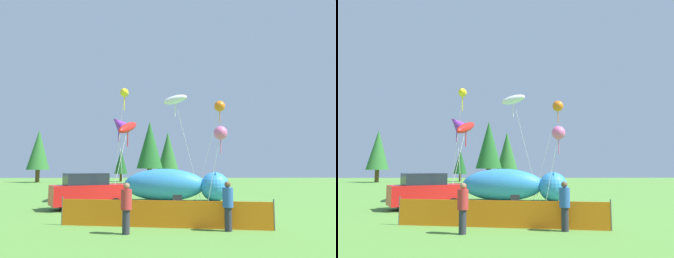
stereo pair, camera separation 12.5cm
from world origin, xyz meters
The scene contains 17 objects.
ground_plane centered at (0.00, 0.00, 0.00)m, with size 120.00×120.00×0.00m, color #548C38.
parked_car centered at (-3.38, 2.14, 1.02)m, with size 4.58×3.46×2.07m.
folding_chair centered at (1.74, 0.59, 0.55)m, with size 0.64×0.64×0.94m.
inflatable_cat centered at (1.86, 6.62, 1.06)m, with size 7.79×3.25×2.31m.
safety_fence centered at (0.95, -4.04, 0.54)m, with size 8.56×1.52×1.19m.
spectator_in_white_shirt centered at (3.42, -4.82, 1.02)m, with size 0.41×0.41×1.87m.
spectator_in_grey_shirt centered at (-0.41, -5.29, 1.00)m, with size 0.40×0.40×1.84m.
kite_yellow_hero centered at (-1.74, 5.59, 7.72)m, with size 1.38×2.86×8.29m.
kite_red_lizard centered at (-1.36, 4.63, 5.10)m, with size 1.54×3.79×5.87m.
kite_pink_octopus centered at (4.62, 2.76, 4.54)m, with size 1.39×0.85×4.99m.
kite_white_ghost centered at (1.95, 6.47, 7.41)m, with size 2.81×1.10×7.98m.
kite_orange_flower centered at (5.36, 6.90, 7.02)m, with size 2.29×0.91×7.46m.
kite_purple_delta centered at (-2.14, 5.86, 5.53)m, with size 1.62×2.16×6.29m.
horizon_tree_east centered at (-19.06, 36.80, 5.28)m, with size 3.60×3.60×8.60m.
horizon_tree_west centered at (2.28, 39.05, 5.23)m, with size 3.57×3.57×8.52m.
horizon_tree_mid centered at (-0.68, 32.33, 5.80)m, with size 3.96×3.96×9.45m.
horizon_tree_northeast centered at (-5.86, 39.80, 3.39)m, with size 2.32×2.32×5.53m.
Camera 1 is at (0.79, -17.50, 2.40)m, focal length 35.00 mm.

